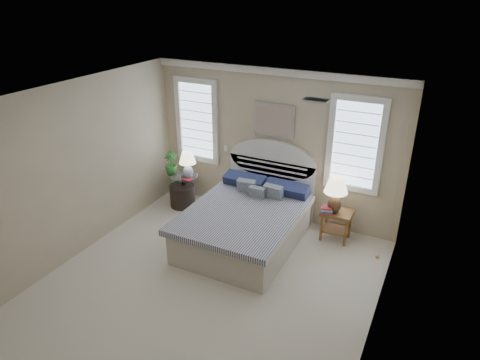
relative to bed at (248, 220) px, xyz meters
name	(u,v)px	position (x,y,z in m)	size (l,w,h in m)	color
floor	(203,290)	(0.00, -1.46, -0.39)	(4.50, 5.00, 0.01)	beige
ceiling	(194,102)	(0.00, -1.46, 2.31)	(4.50, 5.00, 0.01)	white
wall_back	(274,145)	(0.00, 1.04, 0.96)	(4.50, 0.02, 2.70)	#C3B192
wall_left	(70,174)	(-2.25, -1.46, 0.96)	(0.02, 5.00, 2.70)	#C3B192
wall_right	(380,250)	(2.25, -1.46, 0.96)	(0.02, 5.00, 2.70)	#C3B192
crown_molding	(276,71)	(0.00, 1.00, 2.25)	(4.50, 0.08, 0.12)	silver
hvac_vent	(316,100)	(1.20, -0.66, 2.29)	(0.30, 0.20, 0.02)	#B2B2B2
switch_plate	(226,148)	(-0.95, 1.03, 0.76)	(0.08, 0.01, 0.12)	silver
window_left	(197,121)	(-1.55, 1.02, 1.21)	(0.90, 0.06, 1.60)	#C9E3FF
window_right	(355,145)	(1.40, 1.02, 1.21)	(0.90, 0.06, 1.60)	#C9E3FF
painting	(274,120)	(0.00, 1.00, 1.43)	(0.74, 0.04, 0.58)	silver
closet_door	(393,213)	(2.23, -0.26, 0.81)	(0.02, 1.80, 2.40)	white
bed	(248,220)	(0.00, 0.00, 0.00)	(1.72, 2.28, 1.47)	#BCB6A5
side_table_left	(184,187)	(-1.65, 0.59, 0.00)	(0.56, 0.56, 0.63)	black
nightstand_right	(336,219)	(1.30, 0.69, 0.00)	(0.50, 0.40, 0.53)	brown
floor_pot	(182,195)	(-1.66, 0.55, -0.17)	(0.48, 0.48, 0.43)	black
lamp_left	(188,162)	(-1.50, 0.55, 0.55)	(0.38, 0.38, 0.51)	silver
lamp_right	(336,191)	(1.25, 0.64, 0.52)	(0.47, 0.47, 0.62)	black
potted_plant	(171,164)	(-1.87, 0.54, 0.46)	(0.24, 0.24, 0.43)	#3D7F33
books_left	(188,179)	(-1.45, 0.45, 0.26)	(0.18, 0.14, 0.02)	maroon
books_right	(326,211)	(1.16, 0.54, 0.20)	(0.23, 0.19, 0.11)	maroon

